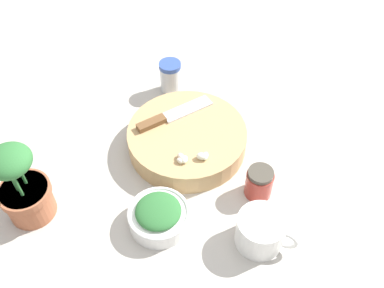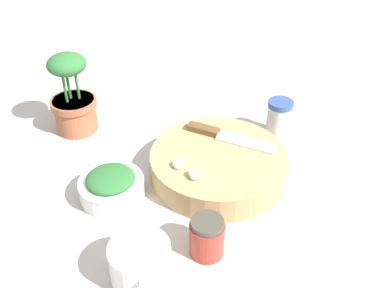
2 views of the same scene
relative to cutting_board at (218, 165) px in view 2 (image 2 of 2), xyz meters
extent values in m
plane|color=#B2ADA3|center=(-0.05, 0.02, -0.03)|extent=(5.00, 5.00, 0.00)
cylinder|color=tan|center=(0.00, 0.00, 0.00)|extent=(0.27, 0.27, 0.05)
cube|color=brown|center=(0.03, 0.08, 0.03)|extent=(0.05, 0.07, 0.01)
cube|color=silver|center=(0.07, -0.01, 0.03)|extent=(0.08, 0.13, 0.01)
ellipsoid|color=#F4DEC6|center=(-0.08, 0.03, 0.03)|extent=(0.02, 0.02, 0.01)
ellipsoid|color=#EFE9C9|center=(-0.09, 0.02, 0.03)|extent=(0.02, 0.02, 0.01)
ellipsoid|color=silver|center=(-0.09, -0.02, 0.03)|extent=(0.02, 0.02, 0.01)
ellipsoid|color=#EDE2CA|center=(-0.09, 0.03, 0.03)|extent=(0.02, 0.02, 0.01)
ellipsoid|color=silver|center=(-0.09, -0.02, 0.03)|extent=(0.02, 0.03, 0.02)
cylinder|color=silver|center=(-0.19, 0.09, -0.01)|extent=(0.12, 0.12, 0.04)
torus|color=silver|center=(-0.19, 0.09, 0.01)|extent=(0.12, 0.12, 0.01)
ellipsoid|color=#2D6B33|center=(-0.19, 0.09, 0.02)|extent=(0.09, 0.09, 0.03)
cylinder|color=silver|center=(0.20, 0.01, 0.01)|extent=(0.05, 0.05, 0.08)
cylinder|color=#334F99|center=(0.20, 0.01, 0.06)|extent=(0.06, 0.06, 0.01)
cylinder|color=silver|center=(-0.27, -0.09, 0.01)|extent=(0.09, 0.09, 0.07)
cylinder|color=#9E3328|center=(-0.16, -0.12, 0.00)|extent=(0.06, 0.06, 0.06)
cylinder|color=#474238|center=(-0.16, -0.12, 0.04)|extent=(0.05, 0.05, 0.01)
cylinder|color=#A35B3D|center=(-0.12, 0.34, 0.01)|extent=(0.09, 0.09, 0.08)
cylinder|color=#A35B3D|center=(-0.12, 0.34, 0.04)|extent=(0.10, 0.10, 0.02)
ellipsoid|color=#2D6B33|center=(-0.12, 0.34, 0.14)|extent=(0.08, 0.08, 0.05)
cylinder|color=#2D6B33|center=(-0.13, 0.34, 0.10)|extent=(0.01, 0.01, 0.09)
cylinder|color=#2D6B33|center=(-0.12, 0.35, 0.10)|extent=(0.01, 0.01, 0.09)
cylinder|color=#2D6B33|center=(-0.10, 0.34, 0.10)|extent=(0.01, 0.01, 0.09)
camera|label=1|loc=(-0.65, 0.11, 0.73)|focal=40.00mm
camera|label=2|loc=(-0.50, -0.45, 0.53)|focal=40.00mm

